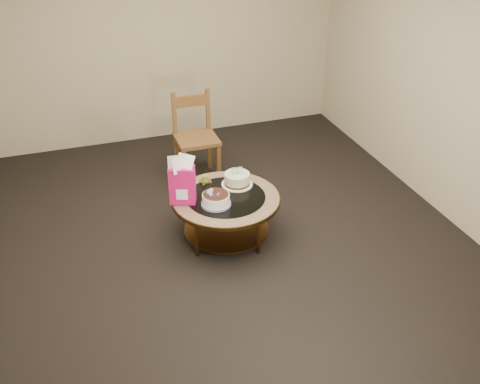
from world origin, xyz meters
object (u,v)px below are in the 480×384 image
object	(u,v)px
coffee_table	(226,204)
decorated_cake	(216,200)
dining_chair	(196,137)
gift_bag	(182,180)
cream_cake	(237,179)

from	to	relation	value
coffee_table	decorated_cake	bearing A→B (deg)	-140.30
coffee_table	dining_chair	world-z (taller)	dining_chair
coffee_table	gift_bag	distance (m)	0.51
gift_bag	dining_chair	distance (m)	1.33
decorated_cake	dining_chair	xyz separation A→B (m)	(0.17, 1.39, -0.01)
coffee_table	dining_chair	bearing A→B (deg)	88.08
coffee_table	gift_bag	size ratio (longest dim) A/B	2.20
coffee_table	cream_cake	bearing A→B (deg)	45.82
decorated_cake	cream_cake	world-z (taller)	cream_cake
coffee_table	decorated_cake	world-z (taller)	decorated_cake
cream_cake	coffee_table	bearing A→B (deg)	-126.14
gift_bag	cream_cake	bearing A→B (deg)	33.80
decorated_cake	gift_bag	size ratio (longest dim) A/B	0.59
coffee_table	cream_cake	xyz separation A→B (m)	(0.17, 0.17, 0.14)
gift_bag	dining_chair	world-z (taller)	dining_chair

